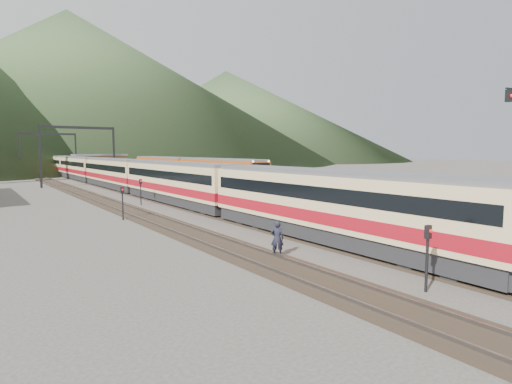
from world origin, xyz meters
TOP-DOWN VIEW (x-y plane):
  - track_main at (0.00, 40.00)m, footprint 2.60×200.00m
  - track_far at (-5.00, 40.00)m, footprint 2.60×200.00m
  - track_second at (11.50, 40.00)m, footprint 2.60×200.00m
  - platform at (5.60, 38.00)m, footprint 8.00×100.00m
  - gantry_near at (-2.85, 55.00)m, footprint 9.55×0.25m
  - gantry_far at (-2.85, 80.00)m, footprint 9.55×0.25m
  - station_shed at (5.60, 78.00)m, footprint 9.40×4.40m
  - hill_b at (30.00, 230.00)m, footprint 220.00×220.00m
  - hill_c at (110.00, 210.00)m, footprint 160.00×160.00m
  - main_train at (0.00, 48.68)m, footprint 2.80×96.03m
  - second_train at (11.50, 51.78)m, footprint 2.75×37.52m
  - short_signal_a at (-2.71, 2.79)m, footprint 0.24×0.18m
  - short_signal_b at (-2.82, 30.84)m, footprint 0.24×0.20m
  - short_signal_c at (-6.61, 23.54)m, footprint 0.22×0.16m
  - worker at (-3.90, 9.54)m, footprint 0.70×0.68m

SIDE VIEW (x-z plane):
  - track_main at x=0.00m, z-range -0.05..0.18m
  - track_far at x=-5.00m, z-range -0.05..0.18m
  - track_second at x=11.50m, z-range -0.05..0.18m
  - platform at x=5.60m, z-range 0.00..1.00m
  - worker at x=-3.90m, z-range 0.00..1.61m
  - short_signal_a at x=-2.71m, z-range 0.33..2.60m
  - short_signal_b at x=-2.82m, z-range 0.33..2.60m
  - short_signal_c at x=-6.61m, z-range 0.33..2.60m
  - second_train at x=11.50m, z-range 0.23..3.59m
  - main_train at x=0.00m, z-range 0.23..3.64m
  - station_shed at x=5.60m, z-range 1.02..4.12m
  - gantry_near at x=-2.85m, z-range 1.59..9.59m
  - gantry_far at x=-2.85m, z-range 1.59..9.59m
  - hill_c at x=110.00m, z-range 0.00..50.00m
  - hill_b at x=30.00m, z-range 0.00..75.00m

